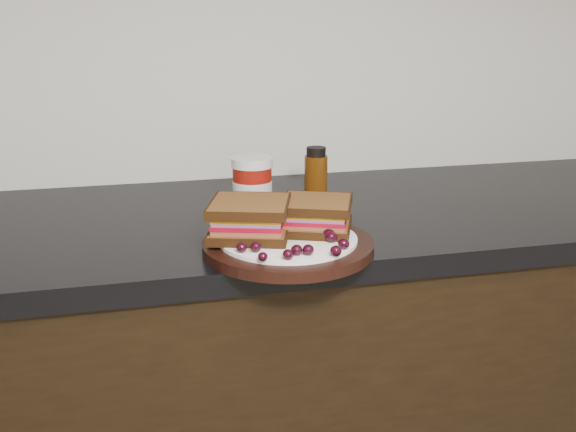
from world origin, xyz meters
name	(u,v)px	position (x,y,z in m)	size (l,w,h in m)	color
base_cabinets	(286,415)	(0.00, 1.70, 0.43)	(3.96, 0.58, 0.86)	black
countertop	(285,221)	(0.00, 1.70, 0.88)	(3.98, 0.60, 0.04)	black
plate	(288,246)	(-0.05, 1.47, 0.91)	(0.28, 0.28, 0.02)	black
sandwich_left	(250,219)	(-0.11, 1.50, 0.95)	(0.13, 0.13, 0.06)	brown
sandwich_right	(316,215)	(0.01, 1.50, 0.95)	(0.11, 0.11, 0.05)	brown
grape_0	(242,247)	(-0.13, 1.42, 0.93)	(0.02, 0.02, 0.02)	black
grape_1	(256,247)	(-0.11, 1.42, 0.93)	(0.02, 0.02, 0.02)	black
grape_2	(263,257)	(-0.11, 1.38, 0.93)	(0.01, 0.01, 0.01)	black
grape_3	(288,254)	(-0.07, 1.38, 0.93)	(0.02, 0.02, 0.02)	black
grape_4	(297,250)	(-0.06, 1.39, 0.93)	(0.02, 0.02, 0.02)	black
grape_5	(308,250)	(-0.04, 1.39, 0.93)	(0.02, 0.02, 0.02)	black
grape_6	(336,251)	(0.00, 1.37, 0.93)	(0.02, 0.02, 0.02)	black
grape_7	(344,244)	(0.02, 1.40, 0.93)	(0.02, 0.02, 0.02)	black
grape_8	(331,237)	(0.01, 1.43, 0.93)	(0.02, 0.02, 0.02)	black
grape_9	(329,234)	(0.01, 1.44, 0.93)	(0.02, 0.02, 0.02)	black
grape_10	(335,225)	(0.04, 1.49, 0.93)	(0.02, 0.02, 0.02)	black
grape_11	(314,224)	(0.00, 1.51, 0.93)	(0.02, 0.02, 0.02)	black
grape_12	(315,221)	(0.01, 1.52, 0.93)	(0.02, 0.02, 0.02)	black
grape_13	(242,226)	(-0.12, 1.53, 0.93)	(0.02, 0.02, 0.02)	black
grape_14	(243,232)	(-0.12, 1.49, 0.93)	(0.02, 0.02, 0.02)	black
grape_15	(245,236)	(-0.12, 1.47, 0.93)	(0.02, 0.02, 0.02)	black
grape_16	(242,225)	(-0.12, 1.52, 0.93)	(0.02, 0.02, 0.02)	black
grape_17	(244,232)	(-0.12, 1.49, 0.93)	(0.02, 0.02, 0.02)	black
grape_18	(230,235)	(-0.14, 1.48, 0.93)	(0.02, 0.02, 0.02)	black
condiment_jar	(252,187)	(-0.07, 1.68, 0.96)	(0.08, 0.08, 0.12)	maroon
oil_bottle	(316,179)	(0.06, 1.69, 0.96)	(0.05, 0.05, 0.13)	#472307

